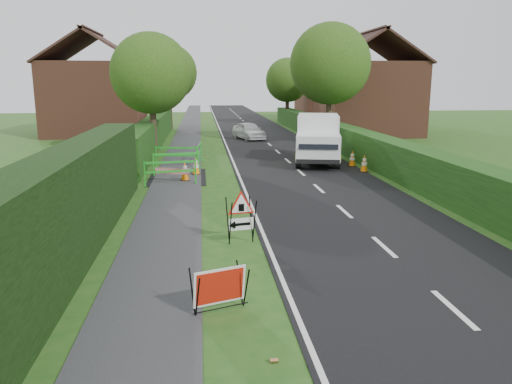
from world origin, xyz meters
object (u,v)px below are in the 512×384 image
triangle_sign (240,213)px  hatchback_car (249,131)px  works_van (318,138)px  red_rect_sign (220,287)px

triangle_sign → hatchback_car: (2.49, 23.69, -0.18)m
triangle_sign → works_van: 13.59m
red_rect_sign → hatchback_car: size_ratio=0.30×
red_rect_sign → triangle_sign: bearing=60.7°
red_rect_sign → works_van: bearing=51.6°
works_van → hatchback_car: (-2.45, 11.03, -0.64)m
red_rect_sign → hatchback_car: (3.14, 27.47, 0.15)m
red_rect_sign → works_van: 17.38m
works_van → hatchback_car: bearing=115.2°
works_van → hatchback_car: works_van is taller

